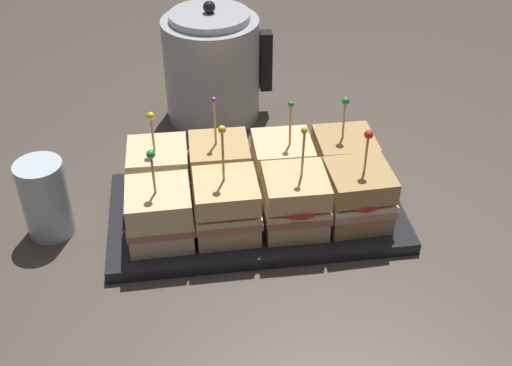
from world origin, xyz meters
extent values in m
plane|color=#4C4238|center=(0.00, 0.00, 0.00)|extent=(6.00, 6.00, 0.00)
cube|color=#232328|center=(0.00, 0.00, 0.01)|extent=(0.41, 0.22, 0.01)
cube|color=#232328|center=(0.00, 0.00, 0.01)|extent=(0.41, 0.22, 0.01)
cube|color=beige|center=(-0.13, -0.05, 0.03)|extent=(0.08, 0.08, 0.03)
cube|color=#B26B60|center=(-0.13, -0.05, 0.05)|extent=(0.09, 0.09, 0.01)
cube|color=beige|center=(-0.13, -0.05, 0.06)|extent=(0.09, 0.09, 0.01)
cube|color=beige|center=(-0.13, -0.05, 0.08)|extent=(0.08, 0.08, 0.03)
cylinder|color=tan|center=(-0.13, -0.05, 0.12)|extent=(0.00, 0.00, 0.07)
sphere|color=green|center=(-0.13, -0.05, 0.15)|extent=(0.01, 0.01, 0.01)
cube|color=#DBB77A|center=(-0.05, -0.04, 0.03)|extent=(0.08, 0.08, 0.03)
cube|color=tan|center=(-0.05, -0.04, 0.05)|extent=(0.09, 0.09, 0.01)
cube|color=beige|center=(-0.05, -0.04, 0.06)|extent=(0.09, 0.09, 0.01)
cylinder|color=red|center=(-0.05, -0.06, 0.07)|extent=(0.05, 0.05, 0.00)
cube|color=#E8C281|center=(-0.05, -0.04, 0.08)|extent=(0.08, 0.08, 0.03)
cylinder|color=tan|center=(-0.05, -0.04, 0.13)|extent=(0.00, 0.00, 0.09)
sphere|color=yellow|center=(-0.05, -0.04, 0.18)|extent=(0.01, 0.01, 0.01)
cube|color=#DBB77A|center=(0.05, -0.05, 0.03)|extent=(0.08, 0.08, 0.03)
cube|color=#B26B60|center=(0.05, -0.05, 0.05)|extent=(0.09, 0.09, 0.01)
cube|color=beige|center=(0.05, -0.05, 0.06)|extent=(0.09, 0.09, 0.01)
cylinder|color=red|center=(0.05, -0.06, 0.07)|extent=(0.07, 0.07, 0.00)
cube|color=#E8C281|center=(0.05, -0.05, 0.08)|extent=(0.08, 0.08, 0.03)
cylinder|color=tan|center=(0.05, -0.05, 0.13)|extent=(0.00, 0.01, 0.08)
sphere|color=orange|center=(0.05, -0.05, 0.17)|extent=(0.01, 0.01, 0.01)
cube|color=tan|center=(0.13, -0.04, 0.03)|extent=(0.09, 0.09, 0.03)
cube|color=tan|center=(0.13, -0.04, 0.05)|extent=(0.09, 0.09, 0.01)
cube|color=beige|center=(0.13, -0.04, 0.06)|extent=(0.09, 0.09, 0.01)
cylinder|color=red|center=(0.13, -0.06, 0.07)|extent=(0.06, 0.06, 0.00)
cube|color=tan|center=(0.13, -0.04, 0.08)|extent=(0.09, 0.09, 0.03)
cylinder|color=tan|center=(0.14, -0.05, 0.12)|extent=(0.00, 0.00, 0.07)
sphere|color=red|center=(0.14, -0.05, 0.16)|extent=(0.01, 0.01, 0.01)
cube|color=beige|center=(-0.13, 0.04, 0.03)|extent=(0.08, 0.08, 0.03)
cube|color=#B26B60|center=(-0.13, 0.04, 0.05)|extent=(0.09, 0.09, 0.01)
cube|color=beige|center=(-0.13, 0.04, 0.06)|extent=(0.09, 0.09, 0.01)
cylinder|color=red|center=(-0.13, 0.03, 0.07)|extent=(0.05, 0.05, 0.00)
cube|color=beige|center=(-0.13, 0.04, 0.08)|extent=(0.08, 0.08, 0.03)
cylinder|color=tan|center=(-0.13, 0.04, 0.12)|extent=(0.00, 0.00, 0.07)
sphere|color=yellow|center=(-0.13, 0.04, 0.15)|extent=(0.01, 0.01, 0.01)
cube|color=tan|center=(-0.05, 0.05, 0.03)|extent=(0.08, 0.08, 0.03)
cube|color=tan|center=(-0.05, 0.05, 0.05)|extent=(0.09, 0.09, 0.01)
cube|color=beige|center=(-0.05, 0.05, 0.06)|extent=(0.09, 0.09, 0.01)
cylinder|color=red|center=(-0.05, 0.03, 0.07)|extent=(0.05, 0.05, 0.00)
cube|color=tan|center=(-0.05, 0.05, 0.08)|extent=(0.08, 0.08, 0.03)
cylinder|color=tan|center=(-0.05, 0.05, 0.13)|extent=(0.00, 0.01, 0.08)
sphere|color=purple|center=(-0.05, 0.05, 0.17)|extent=(0.01, 0.01, 0.01)
cube|color=beige|center=(0.04, 0.05, 0.03)|extent=(0.08, 0.08, 0.03)
cube|color=#B26B60|center=(0.04, 0.05, 0.05)|extent=(0.09, 0.09, 0.01)
cube|color=beige|center=(0.04, 0.05, 0.06)|extent=(0.09, 0.09, 0.01)
cube|color=beige|center=(0.04, 0.05, 0.08)|extent=(0.08, 0.08, 0.03)
cylinder|color=tan|center=(0.05, 0.04, 0.12)|extent=(0.00, 0.01, 0.08)
sphere|color=green|center=(0.05, 0.04, 0.16)|extent=(0.01, 0.01, 0.01)
cube|color=tan|center=(0.14, 0.04, 0.03)|extent=(0.08, 0.08, 0.03)
cube|color=#B26B60|center=(0.14, 0.04, 0.05)|extent=(0.09, 0.09, 0.01)
cube|color=beige|center=(0.14, 0.04, 0.06)|extent=(0.09, 0.09, 0.01)
cube|color=tan|center=(0.14, 0.04, 0.08)|extent=(0.08, 0.08, 0.03)
cylinder|color=tan|center=(0.13, 0.05, 0.12)|extent=(0.00, 0.01, 0.07)
sphere|color=green|center=(0.13, 0.05, 0.15)|extent=(0.01, 0.01, 0.01)
cylinder|color=#B7BABF|center=(-0.04, 0.30, 0.09)|extent=(0.16, 0.16, 0.18)
cylinder|color=#B7BABF|center=(-0.04, 0.30, 0.18)|extent=(0.13, 0.13, 0.01)
sphere|color=black|center=(-0.04, 0.30, 0.20)|extent=(0.02, 0.02, 0.02)
cube|color=black|center=(0.06, 0.30, 0.10)|extent=(0.02, 0.02, 0.11)
cylinder|color=silver|center=(-0.29, 0.01, 0.06)|extent=(0.06, 0.06, 0.11)
camera|label=1|loc=(-0.09, -0.70, 0.59)|focal=45.00mm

